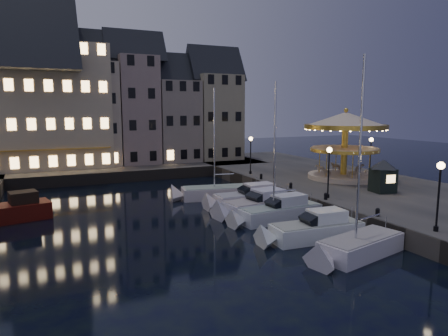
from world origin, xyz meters
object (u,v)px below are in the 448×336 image
motorboat_a (355,249)px  motorboat_b (311,231)px  streetlamp_d (371,151)px  carousel (345,132)px  bollard_c (291,185)px  streetlamp_c (251,150)px  bollard_b (326,196)px  streetlamp_a (439,186)px  motorboat_e (247,199)px  bollard_d (261,176)px  motorboat_f (216,193)px  motorboat_d (257,206)px  ticket_kiosk (383,170)px  bollard_a (378,212)px  motorboat_c (276,213)px  red_fishing_boat (5,213)px  streetlamp_b (329,165)px

motorboat_a → motorboat_b: bearing=97.2°
streetlamp_d → carousel: carousel is taller
bollard_c → carousel: bearing=15.6°
bollard_c → motorboat_a: size_ratio=0.05×
streetlamp_c → bollard_b: bearing=-92.5°
streetlamp_a → motorboat_e: 16.02m
bollard_b → bollard_d: 10.50m
motorboat_e → motorboat_f: size_ratio=0.65×
streetlamp_a → streetlamp_d: size_ratio=1.00×
motorboat_d → ticket_kiosk: ticket_kiosk is taller
motorboat_f → bollard_c: bearing=-37.8°
bollard_a → bollard_d: (0.00, 16.00, 0.00)m
streetlamp_a → bollard_a: (-0.60, 4.00, -2.41)m
motorboat_c → red_fishing_boat: (-18.91, 8.32, 0.01)m
streetlamp_d → motorboat_e: bearing=-172.5°
streetlamp_a → motorboat_a: 6.21m
bollard_d → ticket_kiosk: 12.13m
motorboat_d → motorboat_a: bearing=-87.5°
motorboat_b → motorboat_f: motorboat_f is taller
motorboat_a → motorboat_b: size_ratio=1.55×
streetlamp_d → ticket_kiosk: streetlamp_d is taller
streetlamp_a → motorboat_b: bearing=138.4°
streetlamp_b → bollard_b: bearing=-140.2°
streetlamp_d → carousel: size_ratio=0.50×
motorboat_c → carousel: motorboat_c is taller
motorboat_c → streetlamp_c: bearing=69.7°
streetlamp_c → bollard_c: streetlamp_c is taller
bollard_b → motorboat_c: motorboat_c is taller
bollard_b → motorboat_b: motorboat_b is taller
streetlamp_d → red_fishing_boat: size_ratio=0.60×
streetlamp_b → bollard_a: 6.50m
motorboat_a → red_fishing_boat: (-19.06, 16.69, 0.15)m
motorboat_f → carousel: motorboat_f is taller
streetlamp_d → motorboat_e: (-16.22, -2.13, -3.38)m
bollard_d → red_fishing_boat: red_fishing_boat is taller
bollard_d → motorboat_d: size_ratio=0.08×
motorboat_a → red_fishing_boat: motorboat_a is taller
motorboat_c → bollard_c: bearing=47.0°
bollard_d → motorboat_e: 6.78m
streetlamp_a → bollard_b: size_ratio=7.32×
bollard_a → bollard_c: bearing=90.0°
bollard_b → motorboat_f: motorboat_f is taller
streetlamp_c → bollard_c: (-0.60, -9.00, -2.41)m
motorboat_a → motorboat_b: motorboat_a is taller
streetlamp_a → red_fishing_boat: bearing=143.2°
streetlamp_a → motorboat_f: 20.13m
bollard_b → bollard_d: bearing=90.0°
motorboat_c → motorboat_d: (-0.32, 2.52, -0.04)m
bollard_a → motorboat_f: 15.88m
streetlamp_c → red_fishing_boat: (-24.05, -5.53, -3.33)m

